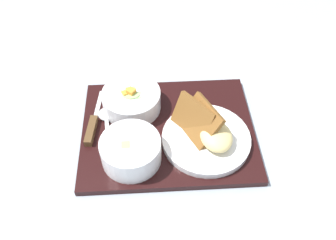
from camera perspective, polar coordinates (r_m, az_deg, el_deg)
The scene contains 7 objects.
ground_plane at distance 0.85m, azimuth 0.00°, elevation -2.02°, with size 4.00×4.00×0.00m, color #99A3AD.
serving_tray at distance 0.85m, azimuth 0.00°, elevation -1.68°, with size 0.43×0.35×0.02m.
bowl_salad at distance 0.87m, azimuth -5.85°, elevation 3.36°, with size 0.14×0.14×0.06m.
bowl_soup at distance 0.77m, azimuth -6.00°, elevation -4.70°, with size 0.13×0.13×0.06m.
plate_main at distance 0.81m, azimuth 6.08°, elevation -2.38°, with size 0.20×0.20×0.10m.
knife at distance 0.85m, azimuth -12.09°, elevation -1.20°, with size 0.05×0.18×0.02m.
spoon at distance 0.86m, azimuth -9.82°, elevation -0.09°, with size 0.04×0.15×0.01m.
Camera 1 is at (-0.07, -0.53, 0.67)m, focal length 38.00 mm.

